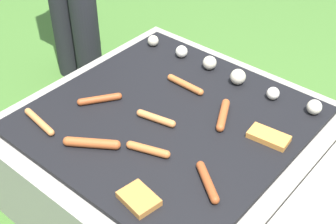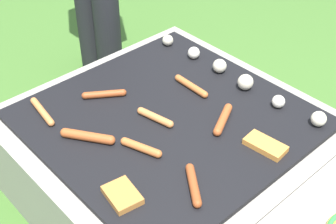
# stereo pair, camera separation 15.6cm
# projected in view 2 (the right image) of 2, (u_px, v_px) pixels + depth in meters

# --- Properties ---
(ground_plane) EXTENTS (14.00, 14.00, 0.00)m
(ground_plane) POSITION_uv_depth(u_px,v_px,m) (168.00, 190.00, 1.80)
(ground_plane) COLOR #3D6628
(grill) EXTENTS (0.95, 0.95, 0.36)m
(grill) POSITION_uv_depth(u_px,v_px,m) (168.00, 156.00, 1.69)
(grill) COLOR gray
(grill) RESTS_ON ground_plane
(sausage_back_left) EXTENTS (0.09, 0.15, 0.03)m
(sausage_back_left) POSITION_uv_depth(u_px,v_px,m) (223.00, 119.00, 1.54)
(sausage_back_left) COLOR #A34C23
(sausage_back_left) RESTS_ON grill
(sausage_front_left) EXTENTS (0.10, 0.13, 0.02)m
(sausage_front_left) POSITION_uv_depth(u_px,v_px,m) (104.00, 94.00, 1.66)
(sausage_front_left) COLOR #93421E
(sausage_front_left) RESTS_ON grill
(sausage_back_center) EXTENTS (0.14, 0.05, 0.02)m
(sausage_back_center) POSITION_uv_depth(u_px,v_px,m) (155.00, 117.00, 1.55)
(sausage_back_center) COLOR #C6753D
(sausage_back_center) RESTS_ON grill
(sausage_front_right) EXTENTS (0.17, 0.03, 0.02)m
(sausage_front_right) POSITION_uv_depth(u_px,v_px,m) (191.00, 86.00, 1.69)
(sausage_front_right) COLOR #B7602D
(sausage_front_right) RESTS_ON grill
(sausage_front_center) EXTENTS (0.14, 0.11, 0.03)m
(sausage_front_center) POSITION_uv_depth(u_px,v_px,m) (193.00, 185.00, 1.31)
(sausage_front_center) COLOR #93421E
(sausage_front_center) RESTS_ON grill
(sausage_mid_left) EXTENTS (0.16, 0.12, 0.03)m
(sausage_mid_left) POSITION_uv_depth(u_px,v_px,m) (88.00, 136.00, 1.47)
(sausage_mid_left) COLOR #A34C23
(sausage_mid_left) RESTS_ON grill
(sausage_back_right) EXTENTS (0.14, 0.07, 0.03)m
(sausage_back_right) POSITION_uv_depth(u_px,v_px,m) (141.00, 147.00, 1.44)
(sausage_back_right) COLOR #B7602D
(sausage_back_right) RESTS_ON grill
(sausage_mid_right) EXTENTS (0.17, 0.04, 0.02)m
(sausage_mid_right) POSITION_uv_depth(u_px,v_px,m) (42.00, 111.00, 1.58)
(sausage_mid_right) COLOR #C6753D
(sausage_mid_right) RESTS_ON grill
(bread_slice_right) EXTENTS (0.12, 0.10, 0.02)m
(bread_slice_right) POSITION_uv_depth(u_px,v_px,m) (122.00, 195.00, 1.29)
(bread_slice_right) COLOR #B27033
(bread_slice_right) RESTS_ON grill
(bread_slice_left) EXTENTS (0.13, 0.08, 0.02)m
(bread_slice_left) POSITION_uv_depth(u_px,v_px,m) (265.00, 145.00, 1.45)
(bread_slice_left) COLOR #D18438
(bread_slice_left) RESTS_ON grill
(mushroom_row) EXTENTS (0.76, 0.07, 0.06)m
(mushroom_row) POSITION_uv_depth(u_px,v_px,m) (237.00, 76.00, 1.72)
(mushroom_row) COLOR beige
(mushroom_row) RESTS_ON grill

